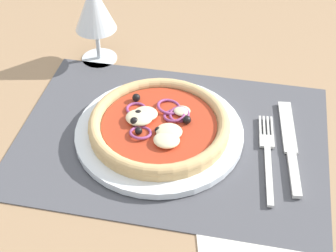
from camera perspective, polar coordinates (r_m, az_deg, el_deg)
The scene contains 8 objects.
ground_plane at distance 78.65cm, azimuth 0.41°, elevation -2.07°, with size 190.00×140.00×2.40cm, color #9E7A56.
placemat at distance 77.68cm, azimuth 0.42°, elevation -1.33°, with size 46.54×33.49×0.40cm, color #4C4C51.
plate at distance 77.54cm, azimuth -0.95°, elevation -0.66°, with size 25.46×25.46×1.13cm, color white.
pizza at distance 76.40cm, azimuth -0.99°, elevation 0.26°, with size 21.20×21.20×2.64cm.
fork at distance 76.23cm, azimuth 11.02°, elevation -2.92°, with size 3.20×18.06×0.44cm.
knife at distance 78.13cm, azimuth 13.43°, elevation -2.01°, with size 3.99×20.06×0.62cm.
wine_glass at distance 89.93cm, azimuth -8.21°, elevation 12.71°, with size 7.20×7.20×14.90cm.
napkin at distance 65.84cm, azimuth 10.44°, elevation -13.23°, with size 15.87×14.29×0.36cm, color silver.
Camera 1 is at (10.52, -55.38, 53.65)cm, focal length 54.73 mm.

